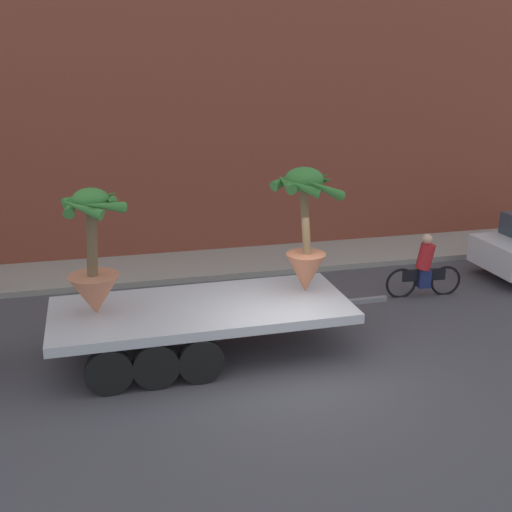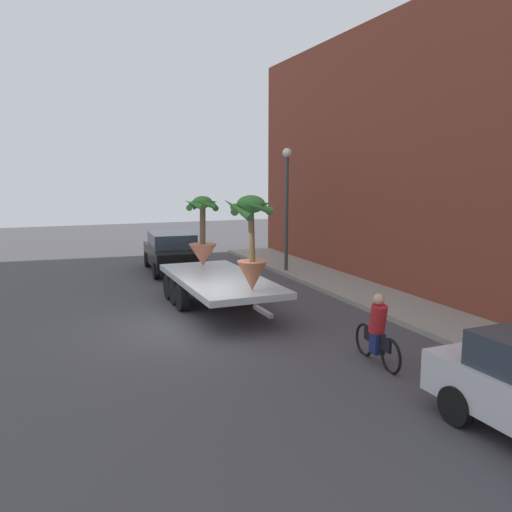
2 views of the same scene
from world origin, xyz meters
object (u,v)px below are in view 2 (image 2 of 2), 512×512
Objects in this scene: potted_palm_middle at (251,242)px; trailing_car at (173,251)px; flatbed_trailer at (217,282)px; street_lamp at (287,193)px; cyclist at (377,333)px; potted_palm_rear at (203,237)px.

potted_palm_middle is 8.75m from trailing_car.
flatbed_trailer is at bearing -0.97° from trailing_car.
trailing_car is 0.93× the size of street_lamp.
potted_palm_middle is at bearing 5.25° from flatbed_trailer.
cyclist reaches higher than flatbed_trailer.
potted_palm_middle is at bearing 0.70° from trailing_car.
cyclist is at bearing -14.26° from street_lamp.
potted_palm_middle is at bearing -156.48° from cyclist.
trailing_car is at bearing -179.30° from potted_palm_middle.
potted_palm_rear is at bearing -167.40° from cyclist.
potted_palm_rear is 0.51× the size of trailing_car.
potted_palm_rear is at bearing -177.80° from potted_palm_middle.
potted_palm_middle is 0.55× the size of trailing_car.
street_lamp is at bearing 119.94° from potted_palm_rear.
flatbed_trailer is 6.02m from cyclist.
potted_palm_middle reaches higher than flatbed_trailer.
potted_palm_middle is (2.32, 0.21, 1.49)m from flatbed_trailer.
potted_palm_rear is 4.82m from trailing_car.
trailing_car is at bearing 179.44° from potted_palm_rear.
flatbed_trailer is 1.46× the size of trailing_car.
street_lamp is (-2.38, 4.14, 1.27)m from potted_palm_rear.
cyclist is 0.38× the size of street_lamp.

